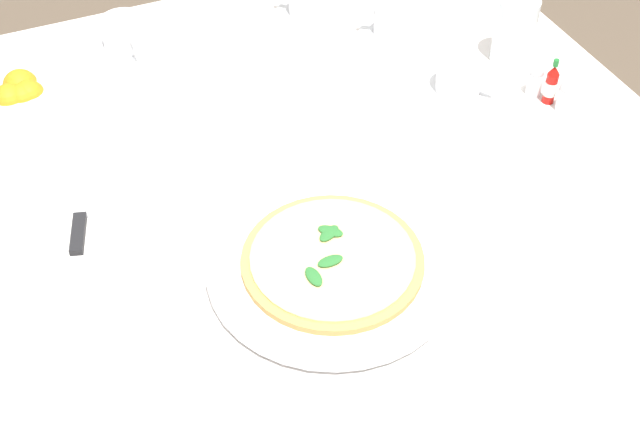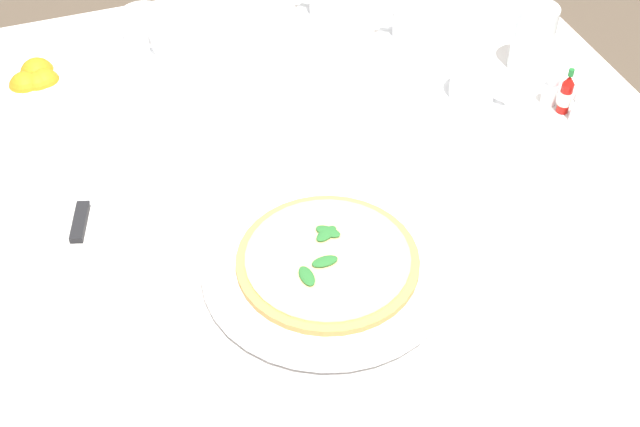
% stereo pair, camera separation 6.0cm
% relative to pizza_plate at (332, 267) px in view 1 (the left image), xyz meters
% --- Properties ---
extents(dining_table, '(1.18, 1.18, 0.76)m').
position_rel_pizza_plate_xyz_m(dining_table, '(0.18, -0.04, -0.14)').
color(dining_table, white).
rests_on(dining_table, ground_plane).
extents(pizza_plate, '(0.34, 0.34, 0.02)m').
position_rel_pizza_plate_xyz_m(pizza_plate, '(0.00, 0.00, 0.00)').
color(pizza_plate, white).
rests_on(pizza_plate, dining_table).
extents(pizza, '(0.25, 0.25, 0.02)m').
position_rel_pizza_plate_xyz_m(pizza, '(0.00, 0.00, 0.01)').
color(pizza, tan).
rests_on(pizza, pizza_plate).
extents(coffee_cup_back_corner, '(0.13, 0.13, 0.06)m').
position_rel_pizza_plate_xyz_m(coffee_cup_back_corner, '(0.64, 0.12, 0.02)').
color(coffee_cup_back_corner, white).
rests_on(coffee_cup_back_corner, dining_table).
extents(coffee_cup_far_right, '(0.13, 0.13, 0.06)m').
position_rel_pizza_plate_xyz_m(coffee_cup_far_right, '(0.49, -0.34, 0.02)').
color(coffee_cup_far_right, white).
rests_on(coffee_cup_far_right, dining_table).
extents(coffee_cup_center_back, '(0.13, 0.13, 0.06)m').
position_rel_pizza_plate_xyz_m(coffee_cup_center_back, '(0.61, -0.23, 0.02)').
color(coffee_cup_center_back, white).
rests_on(coffee_cup_center_back, dining_table).
extents(coffee_cup_near_right, '(0.13, 0.13, 0.07)m').
position_rel_pizza_plate_xyz_m(coffee_cup_near_right, '(0.29, -0.36, 0.02)').
color(coffee_cup_near_right, white).
rests_on(coffee_cup_near_right, dining_table).
extents(water_glass_near_left, '(0.07, 0.07, 0.12)m').
position_rel_pizza_plate_xyz_m(water_glass_near_left, '(0.34, -0.50, 0.04)').
color(water_glass_near_left, white).
rests_on(water_glass_near_left, dining_table).
extents(napkin_folded, '(0.24, 0.17, 0.02)m').
position_rel_pizza_plate_xyz_m(napkin_folded, '(0.23, 0.29, -0.00)').
color(napkin_folded, white).
rests_on(napkin_folded, dining_table).
extents(dinner_knife, '(0.19, 0.07, 0.01)m').
position_rel_pizza_plate_xyz_m(dinner_knife, '(0.23, 0.29, 0.01)').
color(dinner_knife, silver).
rests_on(dinner_knife, napkin_folded).
extents(citrus_bowl, '(0.15, 0.15, 0.07)m').
position_rel_pizza_plate_xyz_m(citrus_bowl, '(0.52, 0.32, 0.02)').
color(citrus_bowl, white).
rests_on(citrus_bowl, dining_table).
extents(hot_sauce_bottle, '(0.02, 0.02, 0.08)m').
position_rel_pizza_plate_xyz_m(hot_sauce_bottle, '(0.20, -0.49, 0.02)').
color(hot_sauce_bottle, '#B7140F').
rests_on(hot_sauce_bottle, dining_table).
extents(salt_shaker, '(0.03, 0.03, 0.06)m').
position_rel_pizza_plate_xyz_m(salt_shaker, '(0.23, -0.48, 0.01)').
color(salt_shaker, white).
rests_on(salt_shaker, dining_table).
extents(pepper_shaker, '(0.03, 0.03, 0.06)m').
position_rel_pizza_plate_xyz_m(pepper_shaker, '(0.18, -0.50, 0.01)').
color(pepper_shaker, white).
rests_on(pepper_shaker, dining_table).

